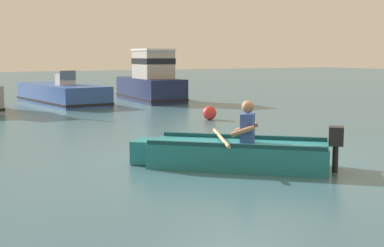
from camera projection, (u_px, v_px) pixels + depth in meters
ground_plane at (237, 159)px, 10.19m from camera, size 120.00×120.00×0.00m
rowboat_with_person at (235, 153)px, 9.43m from camera, size 3.11×3.01×1.19m
moored_boat_blue at (62, 95)px, 21.95m from camera, size 2.50×5.70×1.37m
moored_boat_navy at (151, 82)px, 23.14m from camera, size 2.00×4.66×2.26m
mooring_buoy at (209, 113)px, 16.41m from camera, size 0.43×0.43×0.43m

